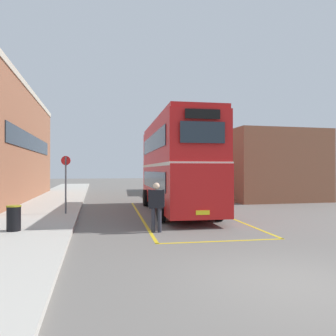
{
  "coord_description": "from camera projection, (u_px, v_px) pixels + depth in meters",
  "views": [
    {
      "loc": [
        -3.77,
        -5.72,
        2.2
      ],
      "look_at": [
        0.81,
        14.58,
        2.33
      ],
      "focal_mm": 35.05,
      "sensor_mm": 36.0,
      "label": 1
    }
  ],
  "objects": [
    {
      "name": "single_deck_bus",
      "position": [
        172.0,
        176.0,
        32.9
      ],
      "size": [
        3.33,
        10.06,
        3.02
      ],
      "color": "black",
      "rests_on": "ground"
    },
    {
      "name": "pedestrian_boarding",
      "position": [
        156.0,
        203.0,
        11.59
      ],
      "size": [
        0.58,
        0.32,
        1.76
      ],
      "color": "#2D2D38",
      "rests_on": "ground"
    },
    {
      "name": "sidewalk_left",
      "position": [
        51.0,
        203.0,
        21.35
      ],
      "size": [
        4.0,
        57.6,
        0.14
      ],
      "primitive_type": "cube",
      "color": "#B2ADA3",
      "rests_on": "ground"
    },
    {
      "name": "bus_stop_sign",
      "position": [
        66.0,
        179.0,
        15.52
      ],
      "size": [
        0.44,
        0.1,
        2.73
      ],
      "color": "#4C4C51",
      "rests_on": "sidewalk_left"
    },
    {
      "name": "litter_bin",
      "position": [
        14.0,
        218.0,
        11.09
      ],
      "size": [
        0.48,
        0.48,
        0.86
      ],
      "color": "black",
      "rests_on": "sidewalk_left"
    },
    {
      "name": "depot_building_right",
      "position": [
        236.0,
        167.0,
        29.81
      ],
      "size": [
        6.83,
        17.01,
        5.05
      ],
      "color": "brown",
      "rests_on": "ground"
    },
    {
      "name": "double_decker_bus",
      "position": [
        176.0,
        164.0,
        17.14
      ],
      "size": [
        3.18,
        10.37,
        4.75
      ],
      "color": "black",
      "rests_on": "ground"
    },
    {
      "name": "ground_plane",
      "position": [
        156.0,
        205.0,
        20.44
      ],
      "size": [
        135.6,
        135.6,
        0.0
      ],
      "primitive_type": "plane",
      "color": "#66605B"
    },
    {
      "name": "bay_marking_yellow",
      "position": [
        185.0,
        217.0,
        15.25
      ],
      "size": [
        4.79,
        12.46,
        0.01
      ],
      "color": "gold",
      "rests_on": "ground"
    }
  ]
}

